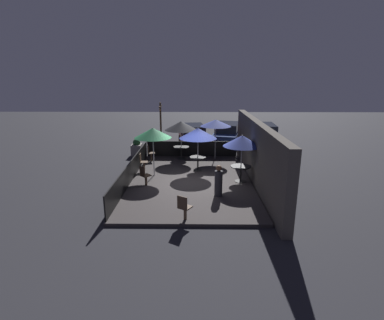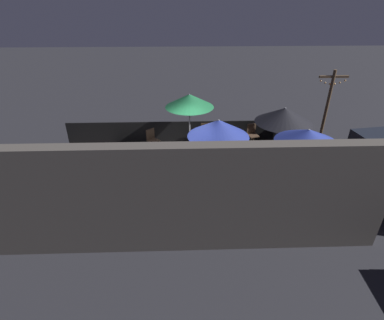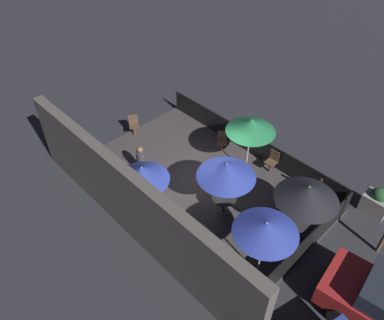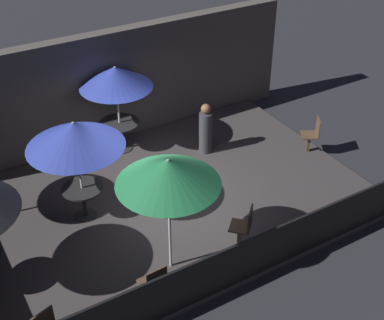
{
  "view_description": "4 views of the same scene",
  "coord_description": "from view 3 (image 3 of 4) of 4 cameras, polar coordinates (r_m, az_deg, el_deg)",
  "views": [
    {
      "loc": [
        13.74,
        0.25,
        4.94
      ],
      "look_at": [
        0.55,
        0.07,
        1.27
      ],
      "focal_mm": 28.0,
      "sensor_mm": 36.0,
      "label": 1
    },
    {
      "loc": [
        -0.43,
        8.87,
        5.79
      ],
      "look_at": [
        -0.71,
        0.33,
        1.0
      ],
      "focal_mm": 28.0,
      "sensor_mm": 36.0,
      "label": 2
    },
    {
      "loc": [
        -7.05,
        7.16,
        10.22
      ],
      "look_at": [
        0.3,
        0.12,
        1.23
      ],
      "focal_mm": 35.0,
      "sensor_mm": 36.0,
      "label": 3
    },
    {
      "loc": [
        -4.07,
        -8.33,
        7.46
      ],
      "look_at": [
        0.62,
        -0.44,
        1.26
      ],
      "focal_mm": 50.0,
      "sensor_mm": 36.0,
      "label": 4
    }
  ],
  "objects": [
    {
      "name": "dining_table_2",
      "position": [
        12.93,
        4.9,
        -6.13
      ],
      "size": [
        0.85,
        0.85,
        0.74
      ],
      "color": "black",
      "rests_on": "patio_deck"
    },
    {
      "name": "patio_umbrella_1",
      "position": [
        11.66,
        17.24,
        -4.8
      ],
      "size": [
        1.96,
        1.96,
        2.29
      ],
      "color": "#B2B2B7",
      "rests_on": "patio_deck"
    },
    {
      "name": "planter_box",
      "position": [
        14.63,
        26.29,
        -5.76
      ],
      "size": [
        0.9,
        0.63,
        1.09
      ],
      "color": "gray",
      "rests_on": "ground_plane"
    },
    {
      "name": "patio_umbrella_2",
      "position": [
        11.93,
        5.29,
        -1.51
      ],
      "size": [
        1.94,
        1.94,
        2.28
      ],
      "color": "#B2B2B7",
      "rests_on": "patio_deck"
    },
    {
      "name": "fence_side_left",
      "position": [
        12.26,
        16.57,
        -12.81
      ],
      "size": [
        0.05,
        5.59,
        0.95
      ],
      "color": "black",
      "rests_on": "patio_deck"
    },
    {
      "name": "dining_table_1",
      "position": [
        12.69,
        15.96,
        -9.28
      ],
      "size": [
        0.95,
        0.95,
        0.75
      ],
      "color": "black",
      "rests_on": "patio_deck"
    },
    {
      "name": "patio_chair_2",
      "position": [
        16.53,
        -8.87,
        5.4
      ],
      "size": [
        0.55,
        0.55,
        0.93
      ],
      "rotation": [
        0.0,
        0.0,
        2.58
      ],
      "color": "#4C3828",
      "rests_on": "patio_deck"
    },
    {
      "name": "dining_table_0",
      "position": [
        12.87,
        -7.07,
        -6.46
      ],
      "size": [
        0.97,
        0.97,
        0.77
      ],
      "color": "black",
      "rests_on": "patio_deck"
    },
    {
      "name": "patio_chair_0",
      "position": [
        14.07,
        18.09,
        -4.09
      ],
      "size": [
        0.5,
        0.5,
        0.94
      ],
      "rotation": [
        0.0,
        0.0,
        1.88
      ],
      "color": "#4C3828",
      "rests_on": "patio_deck"
    },
    {
      "name": "ground_plane",
      "position": [
        14.33,
        1.19,
        -4.06
      ],
      "size": [
        60.0,
        60.0,
        0.0
      ],
      "primitive_type": "plane",
      "color": "#26262B"
    },
    {
      "name": "patio_umbrella_3",
      "position": [
        10.27,
        11.24,
        -10.1
      ],
      "size": [
        1.82,
        1.82,
        2.39
      ],
      "color": "#B2B2B7",
      "rests_on": "patio_deck"
    },
    {
      "name": "fence_front",
      "position": [
        15.57,
        8.7,
        2.71
      ],
      "size": [
        8.89,
        0.05,
        0.95
      ],
      "color": "black",
      "rests_on": "patio_deck"
    },
    {
      "name": "patio_deck",
      "position": [
        14.29,
        1.19,
        -3.89
      ],
      "size": [
        9.09,
        5.79,
        0.12
      ],
      "color": "#383333",
      "rests_on": "ground_plane"
    },
    {
      "name": "building_wall",
      "position": [
        11.94,
        -9.51,
        -6.46
      ],
      "size": [
        10.69,
        0.36,
        2.94
      ],
      "color": "#4C4742",
      "rests_on": "ground_plane"
    },
    {
      "name": "patio_chair_3",
      "position": [
        14.77,
        12.11,
        -0.12
      ],
      "size": [
        0.42,
        0.42,
        0.94
      ],
      "rotation": [
        0.0,
        0.0,
        1.62
      ],
      "color": "#4C3828",
      "rests_on": "patio_deck"
    },
    {
      "name": "patio_chair_1",
      "position": [
        15.47,
        4.64,
        2.94
      ],
      "size": [
        0.57,
        0.57,
        0.92
      ],
      "rotation": [
        0.0,
        0.0,
        2.33
      ],
      "color": "#4C3828",
      "rests_on": "patio_deck"
    },
    {
      "name": "patron_0",
      "position": [
        14.39,
        -7.74,
        -0.25
      ],
      "size": [
        0.46,
        0.46,
        1.33
      ],
      "rotation": [
        0.0,
        0.0,
        0.99
      ],
      "color": "#333338",
      "rests_on": "patio_deck"
    },
    {
      "name": "patio_umbrella_4",
      "position": [
        13.59,
        9.0,
        5.18
      ],
      "size": [
        1.83,
        1.83,
        2.42
      ],
      "color": "#B2B2B7",
      "rests_on": "patio_deck"
    },
    {
      "name": "patio_umbrella_0",
      "position": [
        11.9,
        -7.6,
        -2.04
      ],
      "size": [
        1.75,
        1.75,
        2.24
      ],
      "color": "#B2B2B7",
      "rests_on": "patio_deck"
    }
  ]
}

